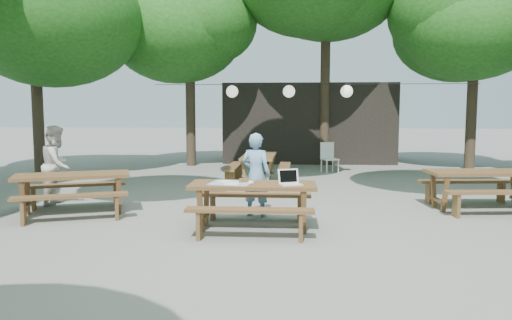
{
  "coord_description": "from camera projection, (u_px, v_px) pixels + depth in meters",
  "views": [
    {
      "loc": [
        -0.14,
        -8.09,
        1.95
      ],
      "look_at": [
        -0.74,
        0.42,
        1.05
      ],
      "focal_mm": 35.0,
      "sensor_mm": 36.0,
      "label": 1
    }
  ],
  "objects": [
    {
      "name": "ground",
      "position": [
        299.0,
        226.0,
        8.22
      ],
      "size": [
        80.0,
        80.0,
        0.0
      ],
      "primitive_type": "plane",
      "color": "slate",
      "rests_on": "ground"
    },
    {
      "name": "pavilion",
      "position": [
        308.0,
        123.0,
        18.46
      ],
      "size": [
        6.0,
        3.0,
        2.8
      ],
      "primitive_type": "cube",
      "color": "black",
      "rests_on": "ground"
    },
    {
      "name": "main_picnic_table",
      "position": [
        253.0,
        206.0,
        7.96
      ],
      "size": [
        2.0,
        1.58,
        0.75
      ],
      "color": "#56331E",
      "rests_on": "ground"
    },
    {
      "name": "picnic_table_nw",
      "position": [
        73.0,
        194.0,
        9.09
      ],
      "size": [
        2.34,
        2.15,
        0.75
      ],
      "rotation": [
        0.0,
        0.0,
        0.36
      ],
      "color": "#56331E",
      "rests_on": "ground"
    },
    {
      "name": "picnic_table_ne",
      "position": [
        481.0,
        190.0,
        9.52
      ],
      "size": [
        2.07,
        1.76,
        0.75
      ],
      "rotation": [
        0.0,
        0.0,
        0.1
      ],
      "color": "#56331E",
      "rests_on": "ground"
    },
    {
      "name": "picnic_table_far_w",
      "position": [
        259.0,
        169.0,
        12.74
      ],
      "size": [
        1.61,
        2.01,
        0.75
      ],
      "rotation": [
        0.0,
        0.0,
        1.55
      ],
      "color": "#56331E",
      "rests_on": "ground"
    },
    {
      "name": "woman",
      "position": [
        256.0,
        175.0,
        8.9
      ],
      "size": [
        0.63,
        0.51,
        1.51
      ],
      "primitive_type": "imported",
      "rotation": [
        0.0,
        0.0,
        2.83
      ],
      "color": "#6E9EC8",
      "rests_on": "ground"
    },
    {
      "name": "second_person",
      "position": [
        57.0,
        165.0,
        10.06
      ],
      "size": [
        0.67,
        0.83,
        1.59
      ],
      "primitive_type": "imported",
      "rotation": [
        0.0,
        0.0,
        1.66
      ],
      "color": "silver",
      "rests_on": "ground"
    },
    {
      "name": "plastic_chair",
      "position": [
        329.0,
        164.0,
        15.07
      ],
      "size": [
        0.57,
        0.57,
        0.9
      ],
      "rotation": [
        0.0,
        0.0,
        0.38
      ],
      "color": "white",
      "rests_on": "ground"
    },
    {
      "name": "laptop",
      "position": [
        290.0,
        181.0,
        7.79
      ],
      "size": [
        0.4,
        0.36,
        0.24
      ],
      "rotation": [
        0.0,
        0.0,
        0.35
      ],
      "color": "white",
      "rests_on": "main_picnic_table"
    },
    {
      "name": "tabletop_clutter",
      "position": [
        234.0,
        182.0,
        7.95
      ],
      "size": [
        0.73,
        0.65,
        0.08
      ],
      "color": "teal",
      "rests_on": "main_picnic_table"
    },
    {
      "name": "paper_lanterns",
      "position": [
        289.0,
        91.0,
        13.94
      ],
      "size": [
        9.0,
        0.34,
        0.38
      ],
      "color": "black",
      "rests_on": "ground"
    }
  ]
}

